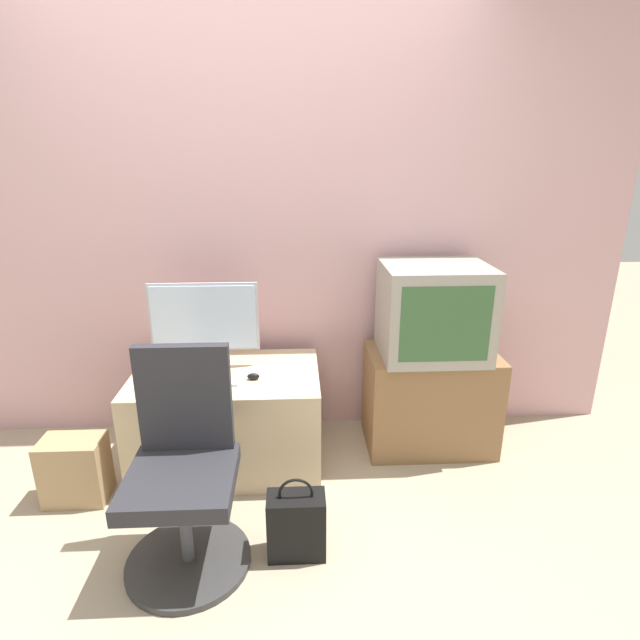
% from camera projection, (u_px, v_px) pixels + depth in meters
% --- Properties ---
extents(ground_plane, '(12.00, 12.00, 0.00)m').
position_uv_depth(ground_plane, '(235.00, 591.00, 1.97)').
color(ground_plane, tan).
extents(wall_back, '(4.40, 0.05, 2.60)m').
position_uv_depth(wall_back, '(249.00, 217.00, 2.81)').
color(wall_back, '#CC9EA3').
rests_on(wall_back, ground_plane).
extents(desk, '(0.98, 0.64, 0.54)m').
position_uv_depth(desk, '(229.00, 417.00, 2.73)').
color(desk, '#CCB289').
rests_on(desk, ground_plane).
extents(side_stand, '(0.72, 0.45, 0.58)m').
position_uv_depth(side_stand, '(429.00, 399.00, 2.90)').
color(side_stand, olive).
rests_on(side_stand, ground_plane).
extents(main_monitor, '(0.58, 0.20, 0.47)m').
position_uv_depth(main_monitor, '(205.00, 324.00, 2.65)').
color(main_monitor, '#B2B2B7').
rests_on(main_monitor, desk).
extents(keyboard, '(0.30, 0.12, 0.01)m').
position_uv_depth(keyboard, '(209.00, 381.00, 2.53)').
color(keyboard, silver).
rests_on(keyboard, desk).
extents(mouse, '(0.06, 0.03, 0.04)m').
position_uv_depth(mouse, '(253.00, 377.00, 2.56)').
color(mouse, black).
rests_on(mouse, desk).
extents(crt_tv, '(0.56, 0.47, 0.51)m').
position_uv_depth(crt_tv, '(434.00, 311.00, 2.70)').
color(crt_tv, gray).
rests_on(crt_tv, side_stand).
extents(office_chair, '(0.52, 0.52, 0.92)m').
position_uv_depth(office_chair, '(184.00, 479.00, 2.03)').
color(office_chair, '#333333').
rests_on(office_chair, ground_plane).
extents(cardboard_box_lower, '(0.30, 0.19, 0.33)m').
position_uv_depth(cardboard_box_lower, '(75.00, 470.00, 2.45)').
color(cardboard_box_lower, '#A3845B').
rests_on(cardboard_box_lower, ground_plane).
extents(handbag, '(0.25, 0.14, 0.38)m').
position_uv_depth(handbag, '(296.00, 525.00, 2.11)').
color(handbag, black).
rests_on(handbag, ground_plane).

